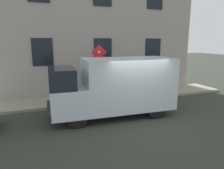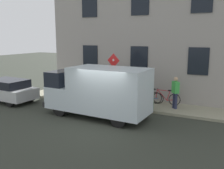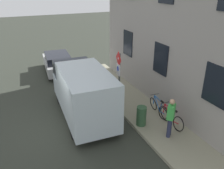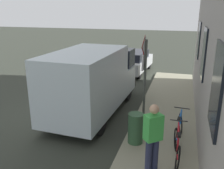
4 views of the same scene
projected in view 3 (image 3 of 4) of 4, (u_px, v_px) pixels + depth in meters
The scene contains 10 objects.
ground_plane at pixel (74, 126), 10.71m from camera, with size 80.00×80.00×0.00m, color #2D3129.
sidewalk_slab at pixel (140, 109), 11.97m from camera, with size 2.10×14.49×0.14m, color gray.
building_facade at pixel (170, 27), 10.85m from camera, with size 0.75×12.49×8.24m.
sign_post_stacked at pixel (119, 71), 11.53m from camera, with size 0.17×0.56×2.79m.
delivery_van at pixel (83, 91), 11.00m from camera, with size 2.23×5.41×2.50m.
parked_hatchback at pixel (58, 62), 16.83m from camera, with size 2.02×4.11×1.38m.
bicycle_red at pixel (170, 117), 10.45m from camera, with size 0.46×1.71×0.89m.
bicycle_blue at pixel (159, 108), 11.23m from camera, with size 0.46×1.72×0.89m.
pedestrian at pixel (171, 117), 9.44m from camera, with size 0.47×0.46×1.72m.
litter_bin at pixel (141, 116), 10.40m from camera, with size 0.44×0.44×0.90m, color #2D5133.
Camera 3 is at (-2.08, -8.95, 6.08)m, focal length 37.43 mm.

